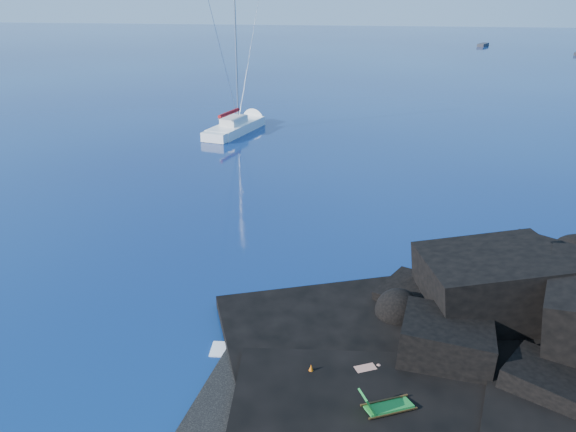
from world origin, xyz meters
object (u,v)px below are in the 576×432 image
sailboat (237,132)px  sunbather (365,370)px  marker_cone (311,371)px  deck_chair (389,401)px  distant_boat_a (483,46)px

sailboat → sunbather: size_ratio=6.17×
sailboat → marker_cone: sailboat is taller
sailboat → deck_chair: size_ratio=7.42×
deck_chair → distant_boat_a: bearing=53.6°
sailboat → marker_cone: 36.12m
sunbather → distant_boat_a: (23.69, 124.32, -0.53)m
sailboat → distant_boat_a: 97.33m
marker_cone → sailboat: bearing=107.5°
sunbather → marker_cone: size_ratio=3.81×
deck_chair → distant_boat_a: size_ratio=0.34×
marker_cone → deck_chair: bearing=-29.8°
marker_cone → distant_boat_a: 127.30m
sailboat → sunbather: bearing=-55.7°
sailboat → sunbather: (12.64, -34.03, 0.53)m
marker_cone → distant_boat_a: marker_cone is taller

